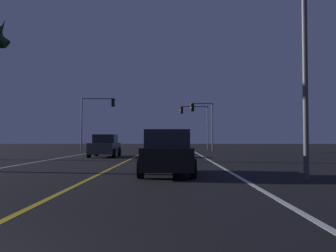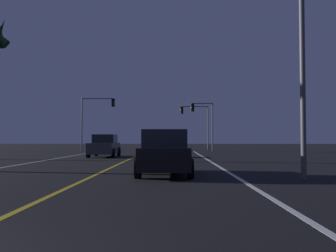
{
  "view_description": "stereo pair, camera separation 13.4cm",
  "coord_description": "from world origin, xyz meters",
  "px_view_note": "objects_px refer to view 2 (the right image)",
  "views": [
    {
      "loc": [
        2.81,
        -2.7,
        1.36
      ],
      "look_at": [
        2.37,
        36.21,
        2.73
      ],
      "focal_mm": 39.21,
      "sensor_mm": 36.0,
      "label": 1
    },
    {
      "loc": [
        2.94,
        -2.7,
        1.36
      ],
      "look_at": [
        2.37,
        36.21,
        2.73
      ],
      "focal_mm": 39.21,
      "sensor_mm": 36.0,
      "label": 2
    }
  ],
  "objects_px": {
    "car_lead_same_lane": "(165,153)",
    "car_oncoming": "(105,146)",
    "street_lamp_right_near": "(284,16)",
    "traffic_light_near_left": "(97,112)",
    "traffic_light_near_right": "(202,116)",
    "traffic_light_far_right": "(194,117)"
  },
  "relations": [
    {
      "from": "traffic_light_near_right",
      "to": "traffic_light_near_left",
      "type": "bearing_deg",
      "value": 0.0
    },
    {
      "from": "street_lamp_right_near",
      "to": "traffic_light_far_right",
      "type": "bearing_deg",
      "value": -88.16
    },
    {
      "from": "traffic_light_near_left",
      "to": "street_lamp_right_near",
      "type": "height_order",
      "value": "street_lamp_right_near"
    },
    {
      "from": "traffic_light_near_right",
      "to": "traffic_light_near_left",
      "type": "relative_size",
      "value": 0.91
    },
    {
      "from": "traffic_light_far_right",
      "to": "street_lamp_right_near",
      "type": "xyz_separation_m",
      "value": [
        1.08,
        -33.84,
        1.43
      ]
    },
    {
      "from": "car_oncoming",
      "to": "traffic_light_near_left",
      "type": "bearing_deg",
      "value": -165.88
    },
    {
      "from": "traffic_light_near_right",
      "to": "car_lead_same_lane",
      "type": "bearing_deg",
      "value": 82.53
    },
    {
      "from": "street_lamp_right_near",
      "to": "traffic_light_near_left",
      "type": "bearing_deg",
      "value": -66.67
    },
    {
      "from": "traffic_light_near_right",
      "to": "traffic_light_near_left",
      "type": "height_order",
      "value": "traffic_light_near_left"
    },
    {
      "from": "car_lead_same_lane",
      "to": "traffic_light_far_right",
      "type": "xyz_separation_m",
      "value": [
        2.98,
        32.3,
        3.28
      ]
    },
    {
      "from": "car_lead_same_lane",
      "to": "traffic_light_near_right",
      "type": "bearing_deg",
      "value": -7.47
    },
    {
      "from": "traffic_light_far_right",
      "to": "traffic_light_near_right",
      "type": "bearing_deg",
      "value": 95.56
    },
    {
      "from": "car_lead_same_lane",
      "to": "traffic_light_far_right",
      "type": "bearing_deg",
      "value": -5.27
    },
    {
      "from": "car_lead_same_lane",
      "to": "car_oncoming",
      "type": "relative_size",
      "value": 1.0
    },
    {
      "from": "car_lead_same_lane",
      "to": "car_oncoming",
      "type": "bearing_deg",
      "value": 19.48
    },
    {
      "from": "traffic_light_near_left",
      "to": "street_lamp_right_near",
      "type": "relative_size",
      "value": 0.68
    },
    {
      "from": "car_lead_same_lane",
      "to": "traffic_light_far_right",
      "type": "height_order",
      "value": "traffic_light_far_right"
    },
    {
      "from": "car_oncoming",
      "to": "street_lamp_right_near",
      "type": "xyz_separation_m",
      "value": [
        8.98,
        -15.44,
        4.7
      ]
    },
    {
      "from": "traffic_light_near_left",
      "to": "car_oncoming",
      "type": "bearing_deg",
      "value": -75.88
    },
    {
      "from": "car_oncoming",
      "to": "traffic_light_near_right",
      "type": "distance_m",
      "value": 15.73
    },
    {
      "from": "traffic_light_near_right",
      "to": "car_oncoming",
      "type": "bearing_deg",
      "value": 56.85
    },
    {
      "from": "car_oncoming",
      "to": "traffic_light_far_right",
      "type": "distance_m",
      "value": 20.29
    }
  ]
}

